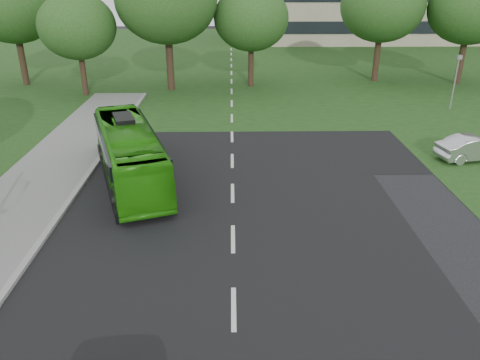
{
  "coord_description": "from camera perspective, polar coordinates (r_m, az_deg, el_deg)",
  "views": [
    {
      "loc": [
        -0.02,
        -13.15,
        9.13
      ],
      "look_at": [
        0.3,
        3.87,
        1.6
      ],
      "focal_mm": 35.0,
      "sensor_mm": 36.0,
      "label": 1
    }
  ],
  "objects": [
    {
      "name": "ground",
      "position": [
        16.01,
        -0.82,
        -10.91
      ],
      "size": [
        160.0,
        160.0,
        0.0
      ],
      "primitive_type": "plane",
      "color": "black",
      "rests_on": "ground"
    },
    {
      "name": "street_surfaces",
      "position": [
        37.04,
        -1.62,
        9.63
      ],
      "size": [
        120.0,
        120.0,
        0.15
      ],
      "color": "black",
      "rests_on": "ground"
    },
    {
      "name": "tree_park_a",
      "position": [
        40.16,
        -19.24,
        17.26
      ],
      "size": [
        5.97,
        5.97,
        7.93
      ],
      "color": "black",
      "rests_on": "ground"
    },
    {
      "name": "tree_park_c",
      "position": [
        41.39,
        1.38,
        19.07
      ],
      "size": [
        6.3,
        6.3,
        8.37
      ],
      "color": "black",
      "rests_on": "ground"
    },
    {
      "name": "tree_park_d",
      "position": [
        45.27,
        17.0,
        19.64
      ],
      "size": [
        7.32,
        7.32,
        9.68
      ],
      "color": "black",
      "rests_on": "ground"
    },
    {
      "name": "tree_park_e",
      "position": [
        46.63,
        26.32,
        18.24
      ],
      "size": [
        7.09,
        7.09,
        9.45
      ],
      "color": "black",
      "rests_on": "ground"
    },
    {
      "name": "tree_park_f",
      "position": [
        46.08,
        -26.01,
        18.61
      ],
      "size": [
        7.38,
        7.38,
        9.85
      ],
      "color": "black",
      "rests_on": "ground"
    },
    {
      "name": "bus",
      "position": [
        22.76,
        -13.34,
        3.22
      ],
      "size": [
        5.33,
        9.93,
        2.71
      ],
      "primitive_type": "imported",
      "rotation": [
        0.0,
        0.0,
        0.33
      ],
      "color": "#2A9610",
      "rests_on": "ground"
    },
    {
      "name": "sedan",
      "position": [
        27.81,
        26.62,
        3.52
      ],
      "size": [
        4.17,
        2.17,
        1.31
      ],
      "primitive_type": "imported",
      "rotation": [
        0.0,
        0.0,
        1.78
      ],
      "color": "silver",
      "rests_on": "ground"
    },
    {
      "name": "camera_pole",
      "position": [
        37.41,
        24.84,
        11.53
      ],
      "size": [
        0.35,
        0.31,
        3.9
      ],
      "rotation": [
        0.0,
        0.0,
        0.13
      ],
      "color": "gray",
      "rests_on": "ground"
    }
  ]
}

